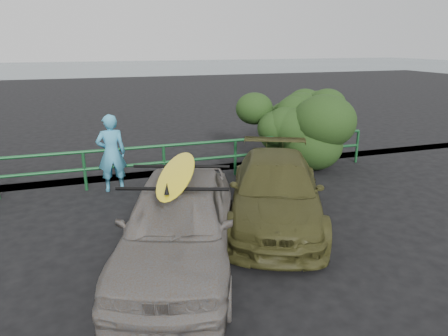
# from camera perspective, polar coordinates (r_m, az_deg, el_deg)

# --- Properties ---
(ground) EXTENTS (80.00, 80.00, 0.00)m
(ground) POSITION_cam_1_polar(r_m,az_deg,el_deg) (6.27, -9.58, -17.64)
(ground) COLOR black
(ocean) EXTENTS (200.00, 200.00, 0.00)m
(ocean) POSITION_cam_1_polar(r_m,az_deg,el_deg) (65.21, -17.94, 13.56)
(ocean) COLOR slate
(ocean) RESTS_ON ground
(guardrail) EXTENTS (14.00, 0.08, 1.04)m
(guardrail) POSITION_cam_1_polar(r_m,az_deg,el_deg) (10.58, -13.88, 0.16)
(guardrail) COLOR #164E26
(guardrail) RESTS_ON ground
(shrub_right) EXTENTS (3.20, 2.40, 2.26)m
(shrub_right) POSITION_cam_1_polar(r_m,az_deg,el_deg) (12.25, 9.75, 5.70)
(shrub_right) COLOR #213C16
(shrub_right) RESTS_ON ground
(sedan) EXTENTS (3.14, 4.77, 1.51)m
(sedan) POSITION_cam_1_polar(r_m,az_deg,el_deg) (6.69, -6.45, -7.60)
(sedan) COLOR #69625D
(sedan) RESTS_ON ground
(olive_vehicle) EXTENTS (3.52, 4.88, 1.31)m
(olive_vehicle) POSITION_cam_1_polar(r_m,az_deg,el_deg) (8.37, 7.37, -3.09)
(olive_vehicle) COLOR #3F3E1C
(olive_vehicle) RESTS_ON ground
(man) EXTENTS (0.73, 0.50, 1.94)m
(man) POSITION_cam_1_polar(r_m,az_deg,el_deg) (10.23, -15.78, 2.05)
(man) COLOR #429FC7
(man) RESTS_ON ground
(roof_rack) EXTENTS (1.95, 1.64, 0.06)m
(roof_rack) POSITION_cam_1_polar(r_m,az_deg,el_deg) (6.40, -6.69, -1.24)
(roof_rack) COLOR black
(roof_rack) RESTS_ON sedan
(surfboard) EXTENTS (1.30, 2.50, 0.07)m
(surfboard) POSITION_cam_1_polar(r_m,az_deg,el_deg) (6.38, -6.71, -0.69)
(surfboard) COLOR yellow
(surfboard) RESTS_ON roof_rack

